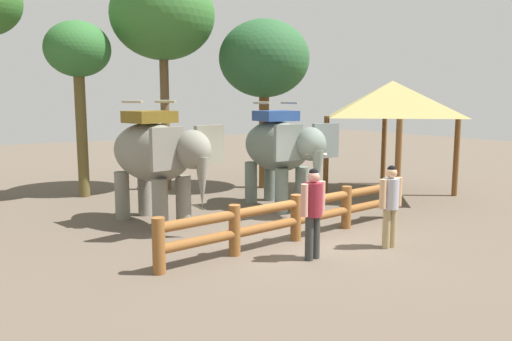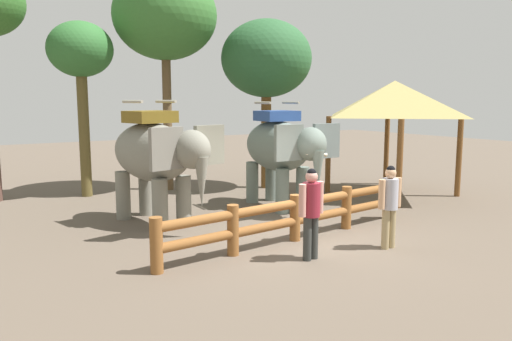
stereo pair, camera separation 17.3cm
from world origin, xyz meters
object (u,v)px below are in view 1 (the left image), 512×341
(thatched_shelter, at_px, (392,100))
(tree_far_right, at_px, (163,16))
(tree_far_left, at_px, (78,54))
(tree_back_center, at_px, (264,60))
(tourist_woman_in_black, at_px, (390,200))
(tourist_man_in_blue, at_px, (313,207))
(elephant_near_left, at_px, (156,155))
(elephant_center, at_px, (280,149))
(log_fence, at_px, (296,214))

(thatched_shelter, height_order, tree_far_right, tree_far_right)
(tree_far_left, distance_m, tree_back_center, 6.15)
(tourist_woman_in_black, distance_m, tourist_man_in_blue, 1.90)
(tourist_man_in_blue, height_order, thatched_shelter, thatched_shelter)
(thatched_shelter, relative_size, tree_far_right, 0.57)
(elephant_near_left, xyz_separation_m, tree_far_left, (-0.62, 4.76, 2.80))
(tourist_man_in_blue, height_order, tree_far_left, tree_far_left)
(tree_far_left, xyz_separation_m, tree_back_center, (5.88, -1.81, -0.04))
(elephant_center, height_order, tree_far_right, tree_far_right)
(tourist_man_in_blue, height_order, tree_far_right, tree_far_right)
(tree_far_right, bearing_deg, tourist_woman_in_black, -82.27)
(tourist_man_in_blue, bearing_deg, tree_far_left, 103.07)
(log_fence, bearing_deg, tree_far_left, 108.66)
(elephant_near_left, relative_size, thatched_shelter, 0.88)
(tourist_woman_in_black, bearing_deg, tourist_man_in_blue, 171.14)
(elephant_center, height_order, tourist_woman_in_black, elephant_center)
(elephant_center, bearing_deg, tree_far_right, 109.51)
(elephant_center, distance_m, tourist_woman_in_black, 4.61)
(log_fence, relative_size, tourist_woman_in_black, 3.97)
(thatched_shelter, relative_size, tree_back_center, 0.72)
(tourist_woman_in_black, height_order, tree_far_right, tree_far_right)
(log_fence, xyz_separation_m, tourist_woman_in_black, (1.34, -1.54, 0.43))
(tourist_man_in_blue, bearing_deg, tree_far_right, 85.81)
(tree_far_left, bearing_deg, log_fence, -71.34)
(tourist_man_in_blue, distance_m, tree_far_left, 10.00)
(tree_far_left, bearing_deg, tree_far_right, -6.42)
(elephant_center, bearing_deg, thatched_shelter, -3.48)
(thatched_shelter, bearing_deg, elephant_near_left, 177.40)
(elephant_near_left, distance_m, elephant_center, 3.76)
(thatched_shelter, bearing_deg, tree_far_right, 140.99)
(tourist_man_in_blue, distance_m, thatched_shelter, 7.99)
(elephant_center, height_order, tourist_man_in_blue, elephant_center)
(log_fence, distance_m, tree_back_center, 7.91)
(tree_back_center, bearing_deg, tree_far_left, 162.92)
(log_fence, relative_size, elephant_near_left, 1.89)
(log_fence, xyz_separation_m, tourist_man_in_blue, (-0.54, -1.25, 0.45))
(thatched_shelter, xyz_separation_m, tree_far_right, (-5.95, 4.82, 2.78))
(log_fence, relative_size, tree_far_right, 0.95)
(tree_far_left, bearing_deg, tourist_man_in_blue, -76.93)
(elephant_near_left, bearing_deg, tree_far_right, 64.29)
(thatched_shelter, bearing_deg, tourist_man_in_blue, -148.88)
(tourist_woman_in_black, height_order, thatched_shelter, thatched_shelter)
(elephant_center, xyz_separation_m, tree_far_left, (-4.38, 4.87, 2.83))
(elephant_near_left, height_order, thatched_shelter, thatched_shelter)
(tourist_woman_in_black, relative_size, thatched_shelter, 0.42)
(elephant_near_left, height_order, tree_back_center, tree_back_center)
(tourist_woman_in_black, relative_size, tree_far_right, 0.24)
(elephant_near_left, xyz_separation_m, elephant_center, (3.76, -0.10, -0.03))
(log_fence, height_order, tourist_woman_in_black, tourist_woman_in_black)
(log_fence, distance_m, thatched_shelter, 7.12)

